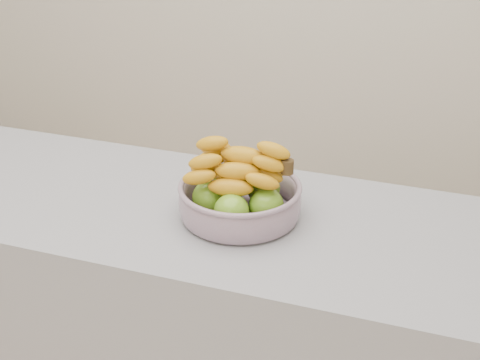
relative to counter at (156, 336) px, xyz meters
name	(u,v)px	position (x,y,z in m)	size (l,w,h in m)	color
counter	(156,336)	(0.00, 0.00, 0.00)	(2.00, 0.60, 0.90)	gray
fruit_bowl	(240,195)	(0.26, 0.00, 0.51)	(0.30, 0.30, 0.19)	#A0B3C0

